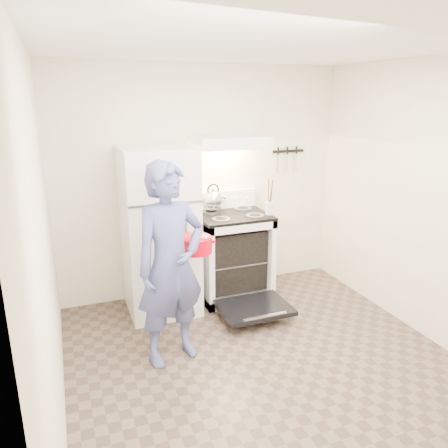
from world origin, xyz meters
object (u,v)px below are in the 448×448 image
Objects in this scene: refrigerator at (159,232)px; stove_body at (232,257)px; tea_kettle at (213,198)px; person at (171,265)px; dutch_oven at (196,245)px.

stove_body is at bearing 1.77° from refrigerator.
person is (-0.77, -1.12, -0.25)m from tea_kettle.
refrigerator is 0.90m from stove_body.
person is 0.42m from dutch_oven.
person is (-0.93, -0.95, 0.39)m from stove_body.
dutch_oven is (-0.46, -0.83, -0.21)m from tea_kettle.
refrigerator is 0.67m from dutch_oven.
person reaches higher than refrigerator.
refrigerator is 4.74× the size of dutch_oven.
person reaches higher than dutch_oven.
tea_kettle is at bearing 16.73° from refrigerator.
dutch_oven is (0.19, -0.64, 0.04)m from refrigerator.
tea_kettle is 0.18× the size of person.
tea_kettle is (-0.16, 0.17, 0.64)m from stove_body.
refrigerator is at bearing 67.23° from person.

